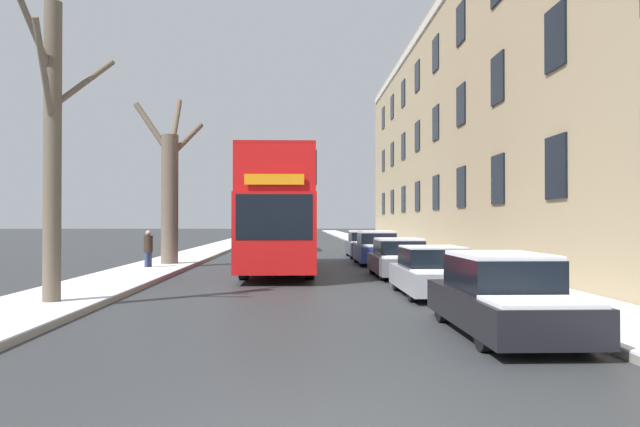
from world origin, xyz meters
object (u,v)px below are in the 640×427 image
at_px(parked_car_0, 503,297).
at_px(parked_car_2, 399,259).
at_px(bare_tree_left_1, 170,190).
at_px(oncoming_van, 284,231).
at_px(parked_car_1, 433,273).
at_px(bare_tree_left_0, 53,146).
at_px(parked_car_3, 377,249).
at_px(parked_car_4, 364,245).
at_px(double_decker_bus, 280,208).
at_px(pedestrian_left_sidewalk, 148,249).

xyz_separation_m(parked_car_0, parked_car_2, (0.00, 11.20, -0.02)).
xyz_separation_m(bare_tree_left_1, parked_car_0, (9.08, -16.23, -2.66)).
xyz_separation_m(parked_car_0, oncoming_van, (-4.57, 31.20, 0.65)).
bearing_deg(parked_car_1, bare_tree_left_0, -166.84).
xyz_separation_m(parked_car_3, parked_car_4, (0.00, 5.58, -0.03)).
relative_size(double_decker_bus, parked_car_3, 2.76).
bearing_deg(bare_tree_left_1, parked_car_1, -49.42).
relative_size(bare_tree_left_0, bare_tree_left_1, 0.92).
relative_size(bare_tree_left_0, parked_car_2, 1.59).
relative_size(parked_car_4, oncoming_van, 0.81).
bearing_deg(oncoming_van, parked_car_3, -71.51).
distance_m(double_decker_bus, parked_car_3, 5.96).
distance_m(parked_car_4, oncoming_van, 9.30).
xyz_separation_m(bare_tree_left_1, pedestrian_left_sidewalk, (-0.40, -2.15, -2.42)).
height_order(parked_car_0, oncoming_van, oncoming_van).
xyz_separation_m(double_decker_bus, parked_car_3, (4.28, 3.74, -1.79)).
bearing_deg(bare_tree_left_1, parked_car_4, 37.22).
height_order(double_decker_bus, parked_car_0, double_decker_bus).
distance_m(parked_car_2, pedestrian_left_sidewalk, 9.92).
height_order(parked_car_4, oncoming_van, oncoming_van).
bearing_deg(bare_tree_left_1, parked_car_2, -28.98).
bearing_deg(parked_car_3, parked_car_1, -90.00).
height_order(parked_car_2, parked_car_3, parked_car_3).
distance_m(bare_tree_left_0, bare_tree_left_1, 12.73).
xyz_separation_m(bare_tree_left_0, pedestrian_left_sidewalk, (-0.39, 10.58, -2.78)).
bearing_deg(parked_car_1, parked_car_3, 90.00).
distance_m(double_decker_bus, pedestrian_left_sidewalk, 5.45).
height_order(bare_tree_left_0, parked_car_3, bare_tree_left_0).
bearing_deg(bare_tree_left_0, pedestrian_left_sidewalk, 92.10).
relative_size(bare_tree_left_1, parked_car_4, 1.64).
relative_size(bare_tree_left_1, double_decker_bus, 0.64).
bearing_deg(oncoming_van, parked_car_0, -81.67).
height_order(bare_tree_left_1, parked_car_0, bare_tree_left_1).
xyz_separation_m(bare_tree_left_1, oncoming_van, (4.52, 14.97, -2.01)).
bearing_deg(parked_car_2, parked_car_3, 90.00).
distance_m(bare_tree_left_1, parked_car_2, 10.72).
bearing_deg(parked_car_0, parked_car_1, 90.00).
bearing_deg(parked_car_4, bare_tree_left_1, -142.78).
relative_size(parked_car_2, parked_car_4, 0.95).
bearing_deg(bare_tree_left_0, parked_car_2, 40.25).
height_order(bare_tree_left_1, parked_car_4, bare_tree_left_1).
height_order(parked_car_1, parked_car_3, parked_car_3).
bearing_deg(pedestrian_left_sidewalk, parked_car_2, -70.85).
height_order(double_decker_bus, oncoming_van, double_decker_bus).
xyz_separation_m(double_decker_bus, parked_car_2, (4.28, -2.61, -1.86)).
height_order(parked_car_2, oncoming_van, oncoming_van).
distance_m(parked_car_1, pedestrian_left_sidewalk, 12.71).
bearing_deg(oncoming_van, bare_tree_left_0, -99.29).
xyz_separation_m(parked_car_4, pedestrian_left_sidewalk, (-9.48, -9.04, 0.21)).
bearing_deg(pedestrian_left_sidewalk, oncoming_van, 20.03).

